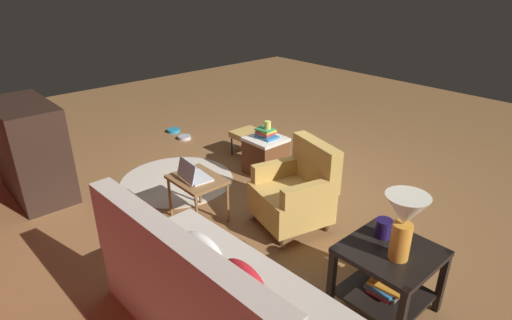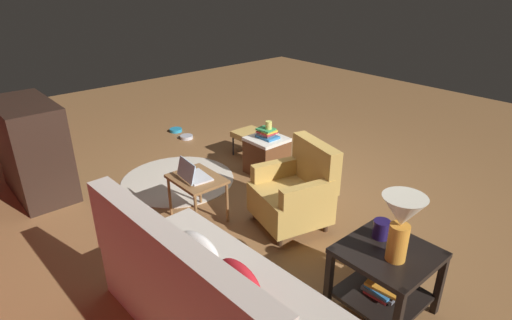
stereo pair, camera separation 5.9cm
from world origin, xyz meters
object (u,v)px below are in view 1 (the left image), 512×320
Objects in this scene: pet_bowl_steel at (184,137)px; pet_bowl_teal at (174,131)px; armchair at (296,192)px; small_vase at (383,228)px; book_stack_shelf at (385,287)px; laptop at (193,175)px; tv_cabinet at (30,147)px; television at (27,142)px; yellow_mug at (268,125)px; ottoman at (249,135)px; side_table at (388,270)px; book_stack_hamper at (266,133)px; wicker_hamper at (266,155)px; couch at (215,299)px; laptop_desk at (197,183)px; table_lamp at (405,217)px; tv_remote at (265,133)px.

pet_bowl_steel and pet_bowl_teal have the same top height.
small_vase is at bearing 166.88° from armchair.
laptop is (2.02, 0.36, 0.33)m from book_stack_shelf.
tv_cabinet is 1.72× the size of television.
tv_cabinet reaches higher than yellow_mug.
television reaches higher than pet_bowl_teal.
ottoman is at bearing -20.75° from small_vase.
side_table is 2.56m from book_stack_hamper.
pet_bowl_teal is (2.11, 0.11, -0.63)m from yellow_mug.
yellow_mug is (2.34, -0.97, 0.45)m from book_stack_shelf.
laptop is at bearing 104.51° from wicker_hamper.
laptop reaches higher than pet_bowl_teal.
book_stack_shelf is at bearing 126.07° from side_table.
yellow_mug is at bearing -177.05° from pet_bowl_teal.
television is 2.77m from wicker_hamper.
book_stack_shelf is at bearing 169.05° from pet_bowl_teal.
book_stack_shelf is 4.15m from pet_bowl_steel.
tv_cabinet is at bearing 20.56° from side_table.
book_stack_hamper is at bearing -50.62° from couch.
wicker_hamper reaches higher than pet_bowl_steel.
pet_bowl_teal is at bearing 10.75° from ottoman.
laptop_desk is (1.87, 0.42, -0.20)m from small_vase.
laptop_desk is at bearing 105.15° from book_stack_hamper.
side_table is 2.06m from laptop.
wicker_hamper reaches higher than book_stack_shelf.
book_stack_hamper is at bearing -64.75° from wicker_hamper.
side_table is at bearing 157.53° from yellow_mug.
tv_cabinet is 0.08m from television.
yellow_mug is at bearing -120.22° from television.
laptop_desk is (1.36, -0.79, 0.10)m from couch.
table_lamp is 0.78× the size of television.
armchair is at bearing 170.72° from pet_bowl_steel.
table_lamp is 1.95× the size of book_stack_hamper.
book_stack_hamper reaches higher than pet_bowl_steel.
small_vase reaches higher than book_stack_shelf.
small_vase is 2.41m from wicker_hamper.
television is 4.00× the size of tv_remote.
side_table is at bearing -159.44° from tv_cabinet.
pet_bowl_teal is (4.30, -0.76, -0.60)m from small_vase.
armchair reaches higher than small_vase.
side_table reaches higher than tv_remote.
side_table is at bearing 157.86° from wicker_hamper.
wicker_hamper reaches higher than ottoman.
yellow_mug reaches higher than pet_bowl_teal.
tv_cabinet is at bearing 20.50° from book_stack_shelf.
yellow_mug is (0.32, -1.29, 0.23)m from laptop_desk.
couch is 12.07× the size of tv_remote.
armchair is at bearing 168.32° from tv_remote.
table_lamp is at bearing -160.21° from television.
tv_cabinet is at bearing -90.00° from television.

